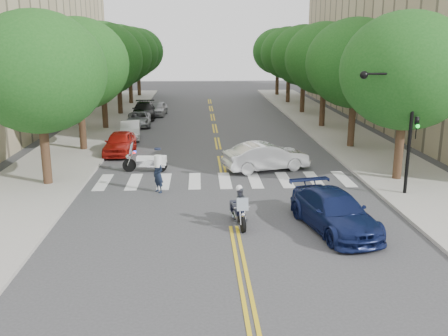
{
  "coord_description": "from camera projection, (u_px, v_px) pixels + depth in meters",
  "views": [
    {
      "loc": [
        -1.3,
        -18.14,
        7.06
      ],
      "look_at": [
        -0.17,
        4.08,
        1.3
      ],
      "focal_mm": 40.0,
      "sensor_mm": 36.0,
      "label": 1
    }
  ],
  "objects": [
    {
      "name": "parked_car_a",
      "position": [
        120.0,
        143.0,
        31.45
      ],
      "size": [
        1.81,
        4.24,
        1.43
      ],
      "primitive_type": "imported",
      "rotation": [
        0.0,
        0.0,
        -0.03
      ],
      "color": "#B11A12",
      "rests_on": "ground"
    },
    {
      "name": "officer_standing",
      "position": [
        158.0,
        175.0,
        23.51
      ],
      "size": [
        0.71,
        0.75,
        1.73
      ],
      "primitive_type": "imported",
      "rotation": [
        0.0,
        0.0,
        -0.91
      ],
      "color": "#151E31",
      "rests_on": "ground"
    },
    {
      "name": "convertible",
      "position": [
        266.0,
        157.0,
        27.52
      ],
      "size": [
        4.97,
        2.88,
        1.55
      ],
      "primitive_type": "imported",
      "rotation": [
        0.0,
        0.0,
        1.85
      ],
      "color": "white",
      "rests_on": "ground"
    },
    {
      "name": "tree_l_2",
      "position": [
        102.0,
        59.0,
        38.81
      ],
      "size": [
        6.4,
        6.4,
        8.45
      ],
      "color": "#382316",
      "rests_on": "ground"
    },
    {
      "name": "parked_car_c",
      "position": [
        139.0,
        119.0,
        41.63
      ],
      "size": [
        2.29,
        4.36,
        1.17
      ],
      "primitive_type": "imported",
      "rotation": [
        0.0,
        0.0,
        0.08
      ],
      "color": "gray",
      "rests_on": "ground"
    },
    {
      "name": "sidewalk_right",
      "position": [
        330.0,
        126.0,
        41.09
      ],
      "size": [
        5.0,
        60.0,
        0.15
      ],
      "primitive_type": "cube",
      "color": "#9E9991",
      "rests_on": "ground"
    },
    {
      "name": "sidewalk_left",
      "position": [
        97.0,
        129.0,
        40.15
      ],
      "size": [
        5.0,
        60.0,
        0.15
      ],
      "primitive_type": "cube",
      "color": "#9E9991",
      "rests_on": "ground"
    },
    {
      "name": "tree_l_0",
      "position": [
        38.0,
        72.0,
        23.35
      ],
      "size": [
        6.4,
        6.4,
        8.45
      ],
      "color": "#382316",
      "rests_on": "ground"
    },
    {
      "name": "ground",
      "position": [
        234.0,
        227.0,
        19.37
      ],
      "size": [
        140.0,
        140.0,
        0.0
      ],
      "primitive_type": "plane",
      "color": "#38383A",
      "rests_on": "ground"
    },
    {
      "name": "sedan_blue",
      "position": [
        334.0,
        212.0,
        18.9
      ],
      "size": [
        3.04,
        5.32,
        1.45
      ],
      "primitive_type": "imported",
      "rotation": [
        0.0,
        0.0,
        0.21
      ],
      "color": "#111B49",
      "rests_on": "ground"
    },
    {
      "name": "traffic_signal_pole",
      "position": [
        401.0,
        116.0,
        22.2
      ],
      "size": [
        2.82,
        0.42,
        6.0
      ],
      "color": "black",
      "rests_on": "ground"
    },
    {
      "name": "motorcycle_police",
      "position": [
        239.0,
        207.0,
        19.4
      ],
      "size": [
        0.74,
        2.02,
        1.64
      ],
      "rotation": [
        0.0,
        0.0,
        3.27
      ],
      "color": "black",
      "rests_on": "ground"
    },
    {
      "name": "motorcycle_parked",
      "position": [
        149.0,
        162.0,
        27.24
      ],
      "size": [
        2.46,
        0.63,
        1.58
      ],
      "rotation": [
        0.0,
        0.0,
        1.51
      ],
      "color": "black",
      "rests_on": "ground"
    },
    {
      "name": "tree_l_1",
      "position": [
        78.0,
        64.0,
        31.08
      ],
      "size": [
        6.4,
        6.4,
        8.45
      ],
      "color": "#382316",
      "rests_on": "ground"
    },
    {
      "name": "parked_car_b",
      "position": [
        130.0,
        130.0,
        36.3
      ],
      "size": [
        1.75,
        4.03,
        1.29
      ],
      "primitive_type": "imported",
      "rotation": [
        0.0,
        0.0,
        0.1
      ],
      "color": "white",
      "rests_on": "ground"
    },
    {
      "name": "tree_r_4",
      "position": [
        289.0,
        53.0,
        55.15
      ],
      "size": [
        6.4,
        6.4,
        8.45
      ],
      "color": "#382316",
      "rests_on": "ground"
    },
    {
      "name": "tree_r_1",
      "position": [
        356.0,
        63.0,
        31.95
      ],
      "size": [
        6.4,
        6.4,
        8.45
      ],
      "color": "#382316",
      "rests_on": "ground"
    },
    {
      "name": "tree_r_0",
      "position": [
        406.0,
        71.0,
        24.22
      ],
      "size": [
        6.4,
        6.4,
        8.45
      ],
      "color": "#382316",
      "rests_on": "ground"
    },
    {
      "name": "tree_l_4",
      "position": [
        129.0,
        53.0,
        54.28
      ],
      "size": [
        6.4,
        6.4,
        8.45
      ],
      "color": "#382316",
      "rests_on": "ground"
    },
    {
      "name": "tree_l_5",
      "position": [
        138.0,
        52.0,
        62.02
      ],
      "size": [
        6.4,
        6.4,
        8.45
      ],
      "color": "#382316",
      "rests_on": "ground"
    },
    {
      "name": "parked_car_d",
      "position": [
        144.0,
        110.0,
        45.56
      ],
      "size": [
        2.33,
        5.19,
        1.48
      ],
      "primitive_type": "imported",
      "rotation": [
        0.0,
        0.0,
        0.05
      ],
      "color": "black",
      "rests_on": "ground"
    },
    {
      "name": "tree_l_3",
      "position": [
        118.0,
        56.0,
        46.55
      ],
      "size": [
        6.4,
        6.4,
        8.45
      ],
      "color": "#382316",
      "rests_on": "ground"
    },
    {
      "name": "tree_r_3",
      "position": [
        304.0,
        55.0,
        47.42
      ],
      "size": [
        6.4,
        6.4,
        8.45
      ],
      "color": "#382316",
      "rests_on": "ground"
    },
    {
      "name": "tree_r_5",
      "position": [
        278.0,
        51.0,
        62.89
      ],
      "size": [
        6.4,
        6.4,
        8.45
      ],
      "color": "#382316",
      "rests_on": "ground"
    },
    {
      "name": "tree_r_2",
      "position": [
        325.0,
        59.0,
        39.68
      ],
      "size": [
        6.4,
        6.4,
        8.45
      ],
      "color": "#382316",
      "rests_on": "ground"
    },
    {
      "name": "parked_car_e",
      "position": [
        158.0,
        108.0,
        47.47
      ],
      "size": [
        1.84,
        3.98,
        1.32
      ],
      "primitive_type": "imported",
      "rotation": [
        0.0,
        0.0,
        -0.07
      ],
      "color": "#A6A6AC",
      "rests_on": "ground"
    }
  ]
}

